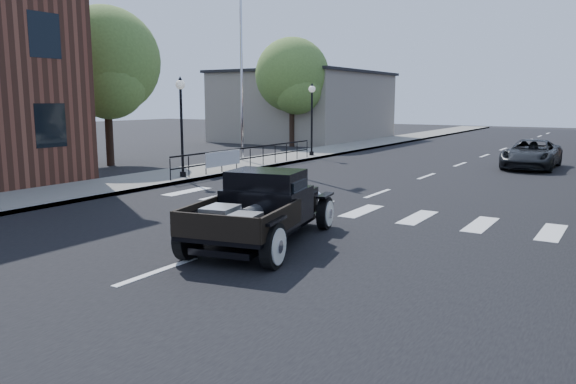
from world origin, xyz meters
The scene contains 14 objects.
ground centered at (0.00, 0.00, 0.00)m, with size 120.00×120.00×0.00m, color black.
road centered at (0.00, 15.00, 0.01)m, with size 14.00×80.00×0.02m, color black.
road_markings centered at (0.00, 10.00, 0.00)m, with size 12.00×60.00×0.06m, color silver, non-canonical shape.
sidewalk_left centered at (-8.50, 15.00, 0.07)m, with size 3.00×80.00×0.15m, color gray.
low_building_left centered at (-15.00, 28.00, 2.50)m, with size 10.00×12.00×5.00m, color gray.
railing centered at (-7.30, 10.00, 0.65)m, with size 0.08×10.00×1.00m, color black, non-canonical shape.
banner centered at (-7.22, 8.00, 0.45)m, with size 0.04×2.20×0.60m, color silver, non-canonical shape.
lamp_post_b centered at (-7.60, 6.00, 2.04)m, with size 0.36×0.36×3.78m, color black, non-canonical shape.
lamp_post_c centered at (-7.60, 16.00, 2.04)m, with size 0.36×0.36×3.78m, color black, non-canonical shape.
flagpole centered at (-9.20, 12.00, 5.86)m, with size 0.12×0.12×11.43m, color silver.
big_tree_near centered at (-14.00, 8.00, 3.67)m, with size 4.99×4.99×7.33m, color #537532, non-canonical shape.
big_tree_far centered at (-12.50, 22.00, 3.56)m, with size 4.85×4.85×7.12m, color #537532, non-canonical shape.
hotrod_pickup centered at (0.46, -0.34, 0.81)m, with size 2.17×4.65×1.61m, color black, non-canonical shape.
second_car centered at (3.11, 17.17, 0.64)m, with size 2.13×4.62×1.28m, color black.
Camera 1 is at (7.11, -9.98, 3.05)m, focal length 35.00 mm.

